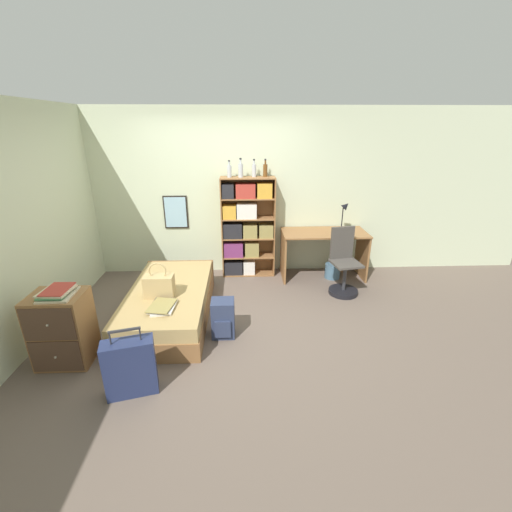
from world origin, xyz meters
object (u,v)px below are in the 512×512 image
at_px(desk, 323,245).
at_px(backpack, 223,319).
at_px(bottle_blue, 265,170).
at_px(desk_chair, 343,272).
at_px(book_stack_on_bed, 162,307).
at_px(suitcase, 130,367).
at_px(desk_lamp, 345,211).
at_px(dresser, 63,329).
at_px(handbag, 159,285).
at_px(waste_bin, 332,271).
at_px(bottle_brown, 241,170).
at_px(bed, 170,302).
at_px(bottle_green, 229,171).
at_px(bookcase, 245,228).
at_px(bottle_clear, 254,170).
at_px(magazine_pile_on_dresser, 57,293).

height_order(desk, backpack, desk).
bearing_deg(bottle_blue, desk_chair, -34.99).
relative_size(book_stack_on_bed, suitcase, 0.58).
bearing_deg(desk_lamp, dresser, -149.12).
height_order(handbag, waste_bin, handbag).
relative_size(book_stack_on_bed, desk, 0.30).
bearing_deg(handbag, bottle_brown, 56.90).
bearing_deg(desk_lamp, desk_chair, -101.62).
bearing_deg(bed, backpack, -33.80).
xyz_separation_m(dresser, desk, (3.13, 2.01, 0.15)).
height_order(bottle_blue, desk, bottle_blue).
bearing_deg(bottle_green, desk, -6.08).
bearing_deg(desk_lamp, bookcase, 175.54).
distance_m(bookcase, waste_bin, 1.58).
relative_size(bookcase, bottle_brown, 5.63).
relative_size(bottle_blue, waste_bin, 1.09).
xyz_separation_m(bottle_green, bottle_brown, (0.17, -0.01, 0.01)).
height_order(suitcase, desk_chair, desk_chair).
distance_m(book_stack_on_bed, desk_lamp, 3.10).
bearing_deg(bottle_green, bottle_clear, 6.31).
relative_size(desk_lamp, backpack, 1.05).
bearing_deg(magazine_pile_on_dresser, bottle_clear, 47.86).
bearing_deg(magazine_pile_on_dresser, bed, 44.90).
bearing_deg(backpack, suitcase, -131.88).
height_order(bottle_clear, desk_chair, bottle_clear).
height_order(bookcase, bottle_blue, bottle_blue).
bearing_deg(bed, bookcase, 53.16).
distance_m(bottle_green, backpack, 2.30).
height_order(dresser, bottle_brown, bottle_brown).
relative_size(handbag, bottle_brown, 1.53).
relative_size(bottle_blue, desk_chair, 0.27).
bearing_deg(desk, book_stack_on_bed, -142.61).
bearing_deg(dresser, backpack, 13.65).
bearing_deg(backpack, bottle_brown, 82.66).
height_order(suitcase, bookcase, bookcase).
xyz_separation_m(bed, suitcase, (-0.09, -1.36, 0.08)).
distance_m(bed, magazine_pile_on_dresser, 1.37).
relative_size(suitcase, bottle_brown, 2.41).
distance_m(magazine_pile_on_dresser, backpack, 1.72).
bearing_deg(handbag, bottle_green, 61.81).
bearing_deg(bottle_brown, dresser, -130.38).
distance_m(book_stack_on_bed, suitcase, 0.85).
bearing_deg(desk_chair, bookcase, 152.74).
xyz_separation_m(book_stack_on_bed, desk, (2.20, 1.68, 0.11)).
height_order(bottle_green, backpack, bottle_green).
relative_size(bottle_brown, backpack, 0.62).
bearing_deg(dresser, magazine_pile_on_dresser, -10.86).
bearing_deg(bottle_brown, bottle_blue, 8.63).
bearing_deg(bottle_clear, desk_lamp, -6.33).
distance_m(dresser, bookcase, 2.91).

